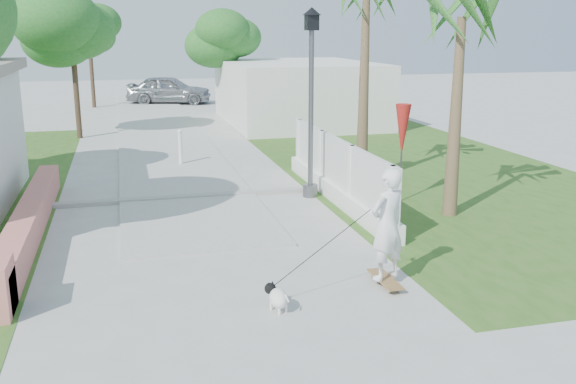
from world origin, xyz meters
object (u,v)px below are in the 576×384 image
object	(u,v)px
dog	(277,297)
parked_car	(169,90)
skateboarder	(354,237)
street_lamp	(311,96)
bollard	(180,146)
patio_umbrella	(402,131)

from	to	relation	value
dog	parked_car	world-z (taller)	parked_car
skateboarder	dog	world-z (taller)	skateboarder
dog	parked_car	distance (m)	27.41
street_lamp	dog	distance (m)	6.93
street_lamp	bollard	distance (m)	5.56
patio_umbrella	skateboarder	size ratio (longest dim) A/B	1.02
skateboarder	parked_car	world-z (taller)	skateboarder
street_lamp	skateboarder	xyz separation A→B (m)	(-1.01, -5.72, -1.55)
patio_umbrella	parked_car	size ratio (longest dim) A/B	0.51
parked_car	bollard	bearing A→B (deg)	-169.62
skateboarder	street_lamp	bearing A→B (deg)	-123.70
skateboarder	patio_umbrella	bearing A→B (deg)	-145.35
street_lamp	bollard	size ratio (longest dim) A/B	4.07
bollard	parked_car	distance (m)	16.78
patio_umbrella	dog	distance (m)	6.81
bollard	dog	bearing A→B (deg)	-87.92
bollard	skateboarder	distance (m)	10.36
street_lamp	dog	bearing A→B (deg)	-110.63
street_lamp	skateboarder	distance (m)	6.01
street_lamp	patio_umbrella	world-z (taller)	street_lamp
skateboarder	parked_car	distance (m)	26.99
dog	patio_umbrella	bearing A→B (deg)	28.17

